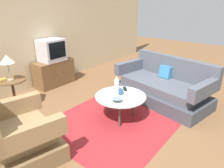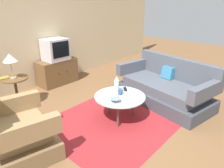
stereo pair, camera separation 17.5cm
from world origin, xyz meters
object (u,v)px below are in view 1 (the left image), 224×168
mug (121,92)px  bowl (117,100)px  coffee_table (121,97)px  tv_remote_dark (125,89)px  vase (117,84)px  table_lamp (7,60)px  tv_stand (54,73)px  side_table (13,88)px  armchair (17,136)px  book (0,80)px  couch (163,87)px  television (52,50)px

mug → bowl: size_ratio=0.71×
coffee_table → tv_remote_dark: bearing=19.8°
coffee_table → vase: size_ratio=3.11×
table_lamp → mug: 2.05m
tv_stand → tv_remote_dark: bearing=-90.2°
side_table → table_lamp: bearing=-137.5°
armchair → coffee_table: (1.61, -0.45, 0.08)m
table_lamp → mug: (1.01, -1.72, -0.49)m
armchair → coffee_table: armchair is taller
armchair → book: (0.51, 1.42, 0.27)m
couch → book: (-2.21, 2.13, 0.31)m
television → table_lamp: (-1.24, -0.43, 0.11)m
side_table → vase: size_ratio=2.11×
television → mug: television is taller
armchair → side_table: 1.48m
mug → book: bearing=122.0°
tv_remote_dark → book: 2.24m
side_table → table_lamp: 0.54m
coffee_table → vase: vase is taller
coffee_table → table_lamp: 2.07m
coffee_table → table_lamp: size_ratio=1.86×
table_lamp → book: 0.41m
coffee_table → tv_stand: size_ratio=0.93×
television → book: size_ratio=2.56×
table_lamp → book: bearing=138.4°
book → vase: bearing=-53.6°
mug → tv_remote_dark: bearing=16.5°
side_table → tv_remote_dark: (1.21, -1.67, 0.02)m
tv_stand → television: size_ratio=1.71×
coffee_table → table_lamp: table_lamp is taller
tv_remote_dark → television: bearing=-135.6°
side_table → book: (-0.16, 0.10, 0.18)m
mug → bowl: bearing=-156.4°
bowl → book: bearing=114.3°
coffee_table → mug: bearing=34.4°
mug → tv_remote_dark: size_ratio=0.81×
tv_remote_dark → vase: bearing=-69.1°
tv_stand → book: bearing=-167.3°
couch → book: 3.08m
couch → mug: 1.12m
book → tv_remote_dark: bearing=-51.3°
side_table → mug: size_ratio=4.70×
armchair → table_lamp: table_lamp is taller
side_table → table_lamp: size_ratio=1.26×
vase → tv_remote_dark: vase is taller
couch → tv_stand: (-0.83, 2.44, 0.01)m
vase → tv_remote_dark: 0.21m
vase → couch: bearing=-23.3°
side_table → coffee_table: bearing=-61.8°
table_lamp → armchair: bearing=-116.3°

